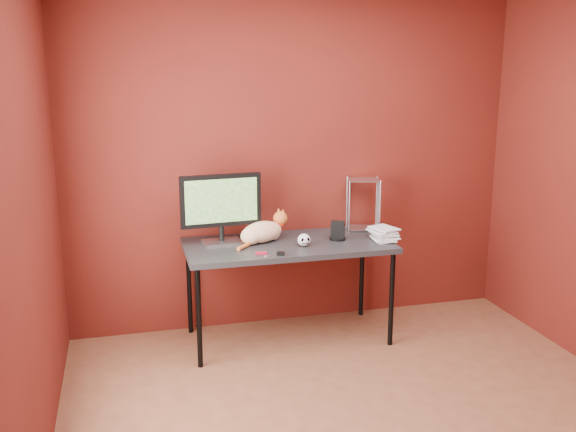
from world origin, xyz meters
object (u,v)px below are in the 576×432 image
object	(u,v)px
monitor	(221,205)
speaker	(338,231)
cat	(262,232)
book_stack	(376,171)
desk	(288,249)
skull_mug	(304,240)

from	to	relation	value
monitor	speaker	distance (m)	0.88
cat	book_stack	xyz separation A→B (m)	(0.81, -0.17, 0.44)
cat	desk	bearing A→B (deg)	-42.87
desk	skull_mug	size ratio (longest dim) A/B	15.91
skull_mug	desk	bearing A→B (deg)	129.16
desk	monitor	bearing A→B (deg)	167.31
cat	speaker	xyz separation A→B (m)	(0.55, -0.07, -0.02)
skull_mug	speaker	distance (m)	0.31
monitor	speaker	xyz separation A→B (m)	(0.85, -0.12, -0.22)
monitor	cat	world-z (taller)	monitor
monitor	cat	bearing A→B (deg)	-12.30
cat	book_stack	world-z (taller)	book_stack
desk	monitor	size ratio (longest dim) A/B	2.55
cat	speaker	distance (m)	0.56
skull_mug	book_stack	distance (m)	0.72
desk	monitor	distance (m)	0.59
speaker	book_stack	world-z (taller)	book_stack
monitor	book_stack	bearing A→B (deg)	-15.07
monitor	skull_mug	size ratio (longest dim) A/B	6.25
desk	book_stack	xyz separation A→B (m)	(0.63, -0.10, 0.57)
skull_mug	book_stack	bearing A→B (deg)	3.57
cat	skull_mug	world-z (taller)	cat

